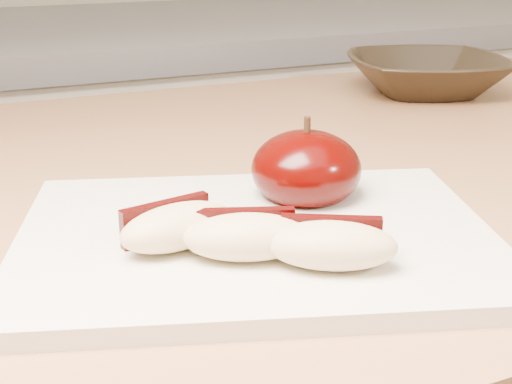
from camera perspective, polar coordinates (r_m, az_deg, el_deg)
name	(u,v)px	position (r m, az deg, el deg)	size (l,w,h in m)	color
back_cabinet	(59,284)	(1.37, -15.47, -7.11)	(2.40, 0.62, 0.94)	silver
cutting_board	(256,239)	(0.44, 0.00, -3.76)	(0.29, 0.21, 0.01)	silver
apple_half	(306,169)	(0.49, 4.03, 1.84)	(0.09, 0.09, 0.06)	black
apple_wedge_a	(176,226)	(0.41, -6.39, -2.71)	(0.08, 0.05, 0.03)	#D5B887
apple_wedge_b	(247,236)	(0.40, -0.74, -3.53)	(0.08, 0.06, 0.03)	#D5B887
apple_wedge_c	(331,244)	(0.39, 6.05, -4.18)	(0.08, 0.06, 0.03)	#D5B887
bowl	(426,74)	(0.88, 13.43, 9.13)	(0.18, 0.18, 0.04)	black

